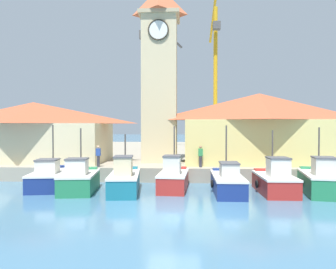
{
  "coord_description": "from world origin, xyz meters",
  "views": [
    {
      "loc": [
        0.5,
        -15.47,
        4.16
      ],
      "look_at": [
        -0.84,
        10.33,
        3.5
      ],
      "focal_mm": 35.0,
      "sensor_mm": 36.0,
      "label": 1
    }
  ],
  "objects_px": {
    "fishing_boat_mid_right": "(275,181)",
    "warehouse_right": "(259,128)",
    "dock_worker_along_quay": "(201,156)",
    "fishing_boat_far_left": "(51,177)",
    "clock_tower": "(160,70)",
    "fishing_boat_center": "(227,182)",
    "port_crane_far": "(151,98)",
    "fishing_boat_right_inner": "(321,181)",
    "dock_worker_near_tower": "(98,156)",
    "fishing_boat_mid_left": "(173,178)",
    "fishing_boat_left_inner": "(124,180)",
    "warehouse_left": "(34,131)",
    "port_crane_near": "(215,92)",
    "fishing_boat_left_outer": "(79,180)"
  },
  "relations": [
    {
      "from": "fishing_boat_mid_left",
      "to": "fishing_boat_center",
      "type": "relative_size",
      "value": 0.84
    },
    {
      "from": "fishing_boat_left_outer",
      "to": "clock_tower",
      "type": "xyz_separation_m",
      "value": [
        4.51,
        8.01,
        8.25
      ]
    },
    {
      "from": "fishing_boat_right_inner",
      "to": "dock_worker_near_tower",
      "type": "distance_m",
      "value": 15.47
    },
    {
      "from": "fishing_boat_mid_right",
      "to": "port_crane_far",
      "type": "height_order",
      "value": "port_crane_far"
    },
    {
      "from": "fishing_boat_mid_right",
      "to": "warehouse_right",
      "type": "relative_size",
      "value": 0.35
    },
    {
      "from": "fishing_boat_right_inner",
      "to": "dock_worker_near_tower",
      "type": "xyz_separation_m",
      "value": [
        -14.92,
        3.92,
        1.11
      ]
    },
    {
      "from": "port_crane_near",
      "to": "port_crane_far",
      "type": "distance_m",
      "value": 8.97
    },
    {
      "from": "fishing_boat_center",
      "to": "port_crane_near",
      "type": "relative_size",
      "value": 0.25
    },
    {
      "from": "fishing_boat_mid_right",
      "to": "dock_worker_along_quay",
      "type": "distance_m",
      "value": 6.12
    },
    {
      "from": "fishing_boat_far_left",
      "to": "fishing_boat_mid_right",
      "type": "xyz_separation_m",
      "value": [
        14.59,
        -0.98,
        0.06
      ]
    },
    {
      "from": "fishing_boat_right_inner",
      "to": "port_crane_far",
      "type": "relative_size",
      "value": 0.28
    },
    {
      "from": "fishing_boat_mid_right",
      "to": "fishing_boat_right_inner",
      "type": "relative_size",
      "value": 0.89
    },
    {
      "from": "fishing_boat_far_left",
      "to": "port_crane_far",
      "type": "distance_m",
      "value": 23.82
    },
    {
      "from": "clock_tower",
      "to": "port_crane_far",
      "type": "distance_m",
      "value": 15.62
    },
    {
      "from": "fishing_boat_mid_left",
      "to": "fishing_boat_right_inner",
      "type": "bearing_deg",
      "value": -4.82
    },
    {
      "from": "fishing_boat_mid_right",
      "to": "dock_worker_along_quay",
      "type": "relative_size",
      "value": 2.71
    },
    {
      "from": "fishing_boat_far_left",
      "to": "warehouse_right",
      "type": "bearing_deg",
      "value": 21.64
    },
    {
      "from": "fishing_boat_right_inner",
      "to": "fishing_boat_far_left",
      "type": "bearing_deg",
      "value": 176.73
    },
    {
      "from": "port_crane_near",
      "to": "port_crane_far",
      "type": "height_order",
      "value": "port_crane_near"
    },
    {
      "from": "warehouse_right",
      "to": "warehouse_left",
      "type": "bearing_deg",
      "value": 178.21
    },
    {
      "from": "warehouse_right",
      "to": "fishing_boat_center",
      "type": "bearing_deg",
      "value": -116.37
    },
    {
      "from": "fishing_boat_left_inner",
      "to": "warehouse_left",
      "type": "relative_size",
      "value": 0.39
    },
    {
      "from": "fishing_boat_mid_right",
      "to": "fishing_boat_right_inner",
      "type": "bearing_deg",
      "value": -0.18
    },
    {
      "from": "fishing_boat_mid_left",
      "to": "dock_worker_along_quay",
      "type": "bearing_deg",
      "value": 60.02
    },
    {
      "from": "fishing_boat_left_outer",
      "to": "port_crane_near",
      "type": "distance_m",
      "value": 28.68
    },
    {
      "from": "fishing_boat_far_left",
      "to": "port_crane_near",
      "type": "distance_m",
      "value": 28.67
    },
    {
      "from": "dock_worker_along_quay",
      "to": "dock_worker_near_tower",
      "type": "bearing_deg",
      "value": -178.61
    },
    {
      "from": "fishing_boat_mid_left",
      "to": "fishing_boat_center",
      "type": "bearing_deg",
      "value": -13.48
    },
    {
      "from": "fishing_boat_right_inner",
      "to": "port_crane_far",
      "type": "height_order",
      "value": "port_crane_far"
    },
    {
      "from": "fishing_boat_left_outer",
      "to": "clock_tower",
      "type": "distance_m",
      "value": 12.35
    },
    {
      "from": "clock_tower",
      "to": "warehouse_left",
      "type": "relative_size",
      "value": 1.27
    },
    {
      "from": "port_crane_far",
      "to": "fishing_boat_mid_left",
      "type": "bearing_deg",
      "value": -80.38
    },
    {
      "from": "fishing_boat_far_left",
      "to": "fishing_boat_right_inner",
      "type": "xyz_separation_m",
      "value": [
        17.39,
        -0.99,
        0.1
      ]
    },
    {
      "from": "fishing_boat_right_inner",
      "to": "warehouse_right",
      "type": "relative_size",
      "value": 0.39
    },
    {
      "from": "fishing_boat_right_inner",
      "to": "dock_worker_near_tower",
      "type": "relative_size",
      "value": 3.05
    },
    {
      "from": "fishing_boat_far_left",
      "to": "clock_tower",
      "type": "bearing_deg",
      "value": 45.02
    },
    {
      "from": "clock_tower",
      "to": "warehouse_right",
      "type": "relative_size",
      "value": 1.32
    },
    {
      "from": "warehouse_right",
      "to": "port_crane_far",
      "type": "relative_size",
      "value": 0.71
    },
    {
      "from": "fishing_boat_mid_right",
      "to": "dock_worker_along_quay",
      "type": "height_order",
      "value": "fishing_boat_mid_right"
    },
    {
      "from": "fishing_boat_mid_right",
      "to": "warehouse_right",
      "type": "bearing_deg",
      "value": 85.32
    },
    {
      "from": "warehouse_left",
      "to": "fishing_boat_left_inner",
      "type": "bearing_deg",
      "value": -39.38
    },
    {
      "from": "port_crane_far",
      "to": "fishing_boat_mid_right",
      "type": "bearing_deg",
      "value": -66.43
    },
    {
      "from": "fishing_boat_right_inner",
      "to": "clock_tower",
      "type": "xyz_separation_m",
      "value": [
        -10.54,
        7.84,
        8.2
      ]
    },
    {
      "from": "warehouse_right",
      "to": "port_crane_near",
      "type": "xyz_separation_m",
      "value": [
        -1.98,
        18.08,
        4.88
      ]
    },
    {
      "from": "fishing_boat_left_inner",
      "to": "warehouse_left",
      "type": "distance_m",
      "value": 12.65
    },
    {
      "from": "fishing_boat_left_inner",
      "to": "dock_worker_along_quay",
      "type": "height_order",
      "value": "fishing_boat_left_inner"
    },
    {
      "from": "fishing_boat_far_left",
      "to": "fishing_boat_mid_left",
      "type": "bearing_deg",
      "value": -1.55
    },
    {
      "from": "fishing_boat_mid_left",
      "to": "fishing_boat_center",
      "type": "height_order",
      "value": "fishing_boat_center"
    },
    {
      "from": "clock_tower",
      "to": "fishing_boat_far_left",
      "type": "bearing_deg",
      "value": -134.98
    },
    {
      "from": "fishing_boat_mid_left",
      "to": "port_crane_far",
      "type": "height_order",
      "value": "port_crane_far"
    }
  ]
}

